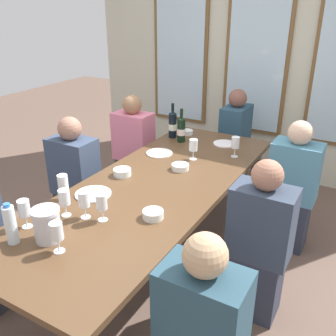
# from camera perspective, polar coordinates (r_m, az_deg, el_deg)

# --- Properties ---
(ground_plane) EXTENTS (12.00, 12.00, 0.00)m
(ground_plane) POSITION_cam_1_polar(r_m,az_deg,el_deg) (3.09, -1.89, -14.82)
(ground_plane) COLOR brown
(back_wall_with_windows) EXTENTS (4.16, 0.10, 2.90)m
(back_wall_with_windows) POSITION_cam_1_polar(r_m,az_deg,el_deg) (4.45, 13.54, 17.15)
(back_wall_with_windows) COLOR beige
(back_wall_with_windows) RESTS_ON ground
(dining_table) EXTENTS (0.96, 2.58, 0.74)m
(dining_table) POSITION_cam_1_polar(r_m,az_deg,el_deg) (2.72, -2.08, -3.69)
(dining_table) COLOR brown
(dining_table) RESTS_ON ground
(white_plate_0) EXTENTS (0.20, 0.20, 0.01)m
(white_plate_0) POSITION_cam_1_polar(r_m,az_deg,el_deg) (3.47, 8.55, 3.67)
(white_plate_0) COLOR white
(white_plate_0) RESTS_ON dining_table
(white_plate_1) EXTENTS (0.24, 0.24, 0.01)m
(white_plate_1) POSITION_cam_1_polar(r_m,az_deg,el_deg) (2.60, -11.28, -3.87)
(white_plate_1) COLOR white
(white_plate_1) RESTS_ON dining_table
(white_plate_2) EXTENTS (0.22, 0.22, 0.01)m
(white_plate_2) POSITION_cam_1_polar(r_m,az_deg,el_deg) (3.22, -1.32, 2.28)
(white_plate_2) COLOR white
(white_plate_2) RESTS_ON dining_table
(metal_pitcher) EXTENTS (0.16, 0.16, 0.19)m
(metal_pitcher) POSITION_cam_1_polar(r_m,az_deg,el_deg) (2.15, -17.88, -8.16)
(metal_pitcher) COLOR silver
(metal_pitcher) RESTS_ON dining_table
(wine_bottle_0) EXTENTS (0.08, 0.08, 0.31)m
(wine_bottle_0) POSITION_cam_1_polar(r_m,az_deg,el_deg) (3.47, 2.03, 5.89)
(wine_bottle_0) COLOR black
(wine_bottle_0) RESTS_ON dining_table
(wine_bottle_1) EXTENTS (0.08, 0.08, 0.33)m
(wine_bottle_1) POSITION_cam_1_polar(r_m,az_deg,el_deg) (3.57, 0.71, 6.64)
(wine_bottle_1) COLOR black
(wine_bottle_1) RESTS_ON dining_table
(tasting_bowl_0) EXTENTS (0.13, 0.13, 0.05)m
(tasting_bowl_0) POSITION_cam_1_polar(r_m,az_deg,el_deg) (2.83, -6.94, -0.63)
(tasting_bowl_0) COLOR white
(tasting_bowl_0) RESTS_ON dining_table
(tasting_bowl_1) EXTENTS (0.13, 0.13, 0.05)m
(tasting_bowl_1) POSITION_cam_1_polar(r_m,az_deg,el_deg) (2.28, -2.28, -7.04)
(tasting_bowl_1) COLOR white
(tasting_bowl_1) RESTS_ON dining_table
(tasting_bowl_2) EXTENTS (0.11, 0.11, 0.04)m
(tasting_bowl_2) POSITION_cam_1_polar(r_m,az_deg,el_deg) (3.70, 2.90, 5.46)
(tasting_bowl_2) COLOR white
(tasting_bowl_2) RESTS_ON dining_table
(tasting_bowl_3) EXTENTS (0.14, 0.14, 0.04)m
(tasting_bowl_3) POSITION_cam_1_polar(r_m,az_deg,el_deg) (2.91, 1.88, 0.18)
(tasting_bowl_3) COLOR white
(tasting_bowl_3) RESTS_ON dining_table
(water_bottle) EXTENTS (0.06, 0.06, 0.24)m
(water_bottle) POSITION_cam_1_polar(r_m,az_deg,el_deg) (2.19, -22.77, -7.91)
(water_bottle) COLOR white
(water_bottle) RESTS_ON dining_table
(wine_glass_0) EXTENTS (0.07, 0.07, 0.17)m
(wine_glass_0) POSITION_cam_1_polar(r_m,az_deg,el_deg) (3.07, 3.87, 3.41)
(wine_glass_0) COLOR white
(wine_glass_0) RESTS_ON dining_table
(wine_glass_1) EXTENTS (0.07, 0.07, 0.17)m
(wine_glass_1) POSITION_cam_1_polar(r_m,az_deg,el_deg) (2.34, -15.45, -4.47)
(wine_glass_1) COLOR white
(wine_glass_1) RESTS_ON dining_table
(wine_glass_2) EXTENTS (0.07, 0.07, 0.17)m
(wine_glass_2) POSITION_cam_1_polar(r_m,az_deg,el_deg) (2.53, -15.64, -2.20)
(wine_glass_2) COLOR white
(wine_glass_2) RESTS_ON dining_table
(wine_glass_3) EXTENTS (0.07, 0.07, 0.17)m
(wine_glass_3) POSITION_cam_1_polar(r_m,az_deg,el_deg) (2.24, -10.06, -5.25)
(wine_glass_3) COLOR white
(wine_glass_3) RESTS_ON dining_table
(wine_glass_4) EXTENTS (0.07, 0.07, 0.17)m
(wine_glass_4) POSITION_cam_1_polar(r_m,az_deg,el_deg) (2.29, -12.64, -4.73)
(wine_glass_4) COLOR white
(wine_glass_4) RESTS_ON dining_table
(wine_glass_5) EXTENTS (0.07, 0.07, 0.17)m
(wine_glass_5) POSITION_cam_1_polar(r_m,az_deg,el_deg) (2.03, -16.54, -9.26)
(wine_glass_5) COLOR white
(wine_glass_5) RESTS_ON dining_table
(wine_glass_6) EXTENTS (0.07, 0.07, 0.17)m
(wine_glass_6) POSITION_cam_1_polar(r_m,az_deg,el_deg) (2.29, -20.99, -5.78)
(wine_glass_6) COLOR white
(wine_glass_6) RESTS_ON dining_table
(wine_glass_7) EXTENTS (0.07, 0.07, 0.17)m
(wine_glass_7) POSITION_cam_1_polar(r_m,az_deg,el_deg) (3.17, 10.19, 3.76)
(wine_glass_7) COLOR white
(wine_glass_7) RESTS_ON dining_table
(seated_person_0) EXTENTS (0.38, 0.24, 1.11)m
(seated_person_0) POSITION_cam_1_polar(r_m,az_deg,el_deg) (3.26, -13.80, -2.38)
(seated_person_0) COLOR #26313B
(seated_person_0) RESTS_ON ground
(seated_person_1) EXTENTS (0.38, 0.24, 1.11)m
(seated_person_1) POSITION_cam_1_polar(r_m,az_deg,el_deg) (2.49, 13.63, -11.30)
(seated_person_1) COLOR #2D3141
(seated_person_1) RESTS_ON ground
(seated_person_4) EXTENTS (0.38, 0.24, 1.11)m
(seated_person_4) POSITION_cam_1_polar(r_m,az_deg,el_deg) (3.86, -5.20, 2.51)
(seated_person_4) COLOR #363731
(seated_person_4) RESTS_ON ground
(seated_person_5) EXTENTS (0.38, 0.24, 1.11)m
(seated_person_5) POSITION_cam_1_polar(r_m,az_deg,el_deg) (3.24, 18.26, -3.14)
(seated_person_5) COLOR #292F3E
(seated_person_5) RESTS_ON ground
(seated_person_6) EXTENTS (0.24, 0.38, 1.11)m
(seated_person_6) POSITION_cam_1_polar(r_m,az_deg,el_deg) (4.14, 10.01, 3.77)
(seated_person_6) COLOR #343733
(seated_person_6) RESTS_ON ground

